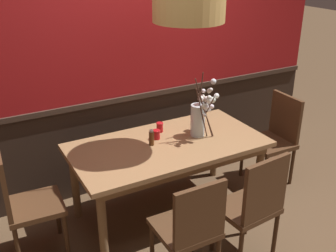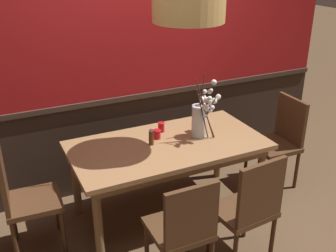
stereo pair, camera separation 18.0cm
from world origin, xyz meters
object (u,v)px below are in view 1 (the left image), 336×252
at_px(chair_head_east_end, 275,135).
at_px(condiment_bottle, 152,138).
at_px(chair_far_side_right, 153,126).
at_px(chair_head_west_end, 23,200).
at_px(candle_holder_nearer_edge, 156,134).
at_px(dining_table, 168,151).
at_px(candle_holder_nearer_center, 160,127).
at_px(chair_near_side_right, 254,204).
at_px(chair_near_side_left, 190,227).
at_px(vase_with_blossoms, 200,116).
at_px(pendant_lamp, 189,3).

xyz_separation_m(chair_head_east_end, condiment_bottle, (-1.42, 0.04, 0.28)).
distance_m(chair_far_side_right, chair_head_west_end, 1.72).
height_order(chair_head_west_end, candle_holder_nearer_edge, chair_head_west_end).
bearing_deg(dining_table, candle_holder_nearer_center, 79.04).
bearing_deg(chair_head_east_end, chair_near_side_right, -139.51).
bearing_deg(chair_far_side_right, chair_head_west_end, -152.09).
relative_size(chair_near_side_left, vase_with_blossoms, 1.52).
bearing_deg(vase_with_blossoms, candle_holder_nearer_edge, 162.64).
height_order(chair_head_west_end, pendant_lamp, pendant_lamp).
bearing_deg(condiment_bottle, chair_near_side_right, -65.04).
xyz_separation_m(dining_table, chair_head_west_end, (-1.26, 0.03, -0.11)).
bearing_deg(chair_head_west_end, chair_far_side_right, 27.91).
distance_m(chair_near_side_right, pendant_lamp, 1.60).
xyz_separation_m(chair_head_west_end, candle_holder_nearer_center, (1.30, 0.21, 0.24)).
xyz_separation_m(vase_with_blossoms, candle_holder_nearer_edge, (-0.38, 0.12, -0.14)).
relative_size(dining_table, pendant_lamp, 1.53).
xyz_separation_m(dining_table, chair_near_side_right, (0.27, -0.85, -0.12)).
bearing_deg(chair_head_east_end, pendant_lamp, -175.21).
bearing_deg(vase_with_blossoms, pendant_lamp, -153.98).
bearing_deg(candle_holder_nearer_edge, chair_head_west_end, -175.51).
bearing_deg(chair_head_west_end, candle_holder_nearer_edge, 4.49).
relative_size(chair_head_west_end, vase_with_blossoms, 1.63).
xyz_separation_m(chair_near_side_left, chair_head_west_end, (-0.97, 0.87, 0.03)).
xyz_separation_m(chair_head_east_end, chair_head_west_end, (-2.53, 0.03, 0.02)).
xyz_separation_m(chair_head_east_end, chair_near_side_right, (-1.00, -0.86, 0.01)).
bearing_deg(vase_with_blossoms, chair_head_east_end, -0.21).
distance_m(dining_table, candle_holder_nearer_center, 0.28).
xyz_separation_m(dining_table, chair_head_east_end, (1.28, 0.00, -0.13)).
xyz_separation_m(condiment_bottle, pendant_lamp, (0.27, -0.13, 1.12)).
height_order(vase_with_blossoms, candle_holder_nearer_center, vase_with_blossoms).
distance_m(chair_near_side_right, candle_holder_nearer_center, 1.15).
relative_size(dining_table, condiment_bottle, 11.94).
height_order(vase_with_blossoms, condiment_bottle, vase_with_blossoms).
height_order(chair_far_side_right, candle_holder_nearer_center, chair_far_side_right).
bearing_deg(vase_with_blossoms, chair_far_side_right, 94.54).
height_order(chair_near_side_left, candle_holder_nearer_edge, chair_near_side_left).
relative_size(chair_near_side_left, chair_head_west_end, 0.94).
relative_size(chair_far_side_right, candle_holder_nearer_edge, 10.38).
xyz_separation_m(chair_near_side_left, candle_holder_nearer_edge, (0.23, 0.96, 0.27)).
height_order(chair_head_east_end, condiment_bottle, chair_head_east_end).
relative_size(chair_near_side_right, chair_head_west_end, 0.98).
bearing_deg(candle_holder_nearer_center, pendant_lamp, -76.49).
relative_size(chair_head_east_end, chair_head_west_end, 0.96).
xyz_separation_m(candle_holder_nearer_edge, condiment_bottle, (-0.09, -0.09, 0.02)).
relative_size(chair_near_side_right, pendant_lamp, 0.85).
height_order(dining_table, chair_near_side_left, chair_near_side_left).
bearing_deg(chair_head_east_end, condiment_bottle, 178.54).
distance_m(chair_head_east_end, chair_head_west_end, 2.53).
bearing_deg(vase_with_blossoms, chair_near_side_right, -93.90).
distance_m(vase_with_blossoms, candle_holder_nearer_center, 0.40).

